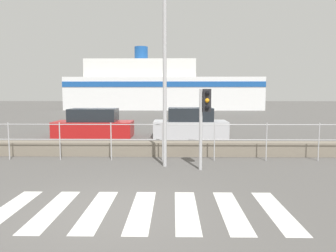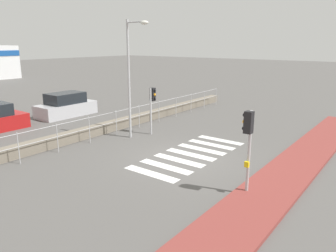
% 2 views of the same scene
% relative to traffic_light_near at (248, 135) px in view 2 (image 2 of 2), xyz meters
% --- Properties ---
extents(ground_plane, '(160.00, 160.00, 0.00)m').
position_rel_traffic_light_near_xyz_m(ground_plane, '(1.60, 3.53, -1.99)').
color(ground_plane, '#565451').
extents(sidewalk_brick, '(24.00, 1.80, 0.12)m').
position_rel_traffic_light_near_xyz_m(sidewalk_brick, '(1.60, -0.57, -1.93)').
color(sidewalk_brick, brown).
rests_on(sidewalk_brick, ground_plane).
extents(crosswalk, '(5.85, 2.40, 0.01)m').
position_rel_traffic_light_near_xyz_m(crosswalk, '(2.23, 3.53, -1.99)').
color(crosswalk, silver).
rests_on(crosswalk, ground_plane).
extents(seawall, '(25.88, 0.55, 0.52)m').
position_rel_traffic_light_near_xyz_m(seawall, '(1.60, 9.27, -1.74)').
color(seawall, slate).
rests_on(seawall, ground_plane).
extents(harbor_fence, '(23.33, 0.04, 1.32)m').
position_rel_traffic_light_near_xyz_m(harbor_fence, '(1.60, 8.39, -1.14)').
color(harbor_fence, '#B2B2B5').
rests_on(harbor_fence, ground_plane).
extents(traffic_light_near, '(0.34, 0.32, 2.76)m').
position_rel_traffic_light_near_xyz_m(traffic_light_near, '(0.00, 0.00, 0.00)').
color(traffic_light_near, '#B2B2B5').
rests_on(traffic_light_near, ground_plane).
extents(traffic_light_far, '(0.34, 0.32, 2.46)m').
position_rel_traffic_light_near_xyz_m(traffic_light_far, '(3.81, 7.01, -0.19)').
color(traffic_light_far, '#B2B2B5').
rests_on(traffic_light_far, ground_plane).
extents(streetlamp, '(0.32, 1.35, 5.83)m').
position_rel_traffic_light_near_xyz_m(streetlamp, '(2.59, 7.21, 1.66)').
color(streetlamp, '#B2B2B5').
rests_on(streetlamp, ground_plane).
extents(parked_car_silver, '(3.86, 1.77, 1.54)m').
position_rel_traffic_light_near_xyz_m(parked_car_silver, '(3.76, 14.44, -1.34)').
color(parked_car_silver, '#BCBCC1').
rests_on(parked_car_silver, ground_plane).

